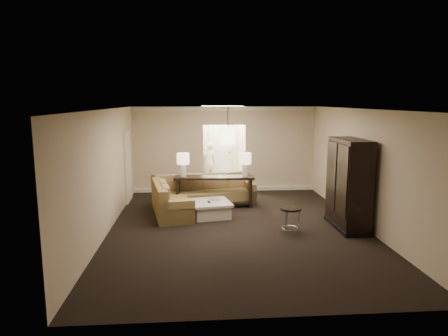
{
  "coord_description": "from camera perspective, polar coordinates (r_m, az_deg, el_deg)",
  "views": [
    {
      "loc": [
        -1.02,
        -9.07,
        2.99
      ],
      "look_at": [
        -0.23,
        1.2,
        1.25
      ],
      "focal_mm": 32.0,
      "sensor_mm": 36.0,
      "label": 1
    }
  ],
  "objects": [
    {
      "name": "side_door",
      "position": [
        12.19,
        -13.54,
        0.18
      ],
      "size": [
        0.05,
        0.9,
        2.1
      ],
      "primitive_type": "cube",
      "color": "white",
      "rests_on": "ground"
    },
    {
      "name": "foyer",
      "position": [
        14.55,
        -0.34,
        2.95
      ],
      "size": [
        1.44,
        2.02,
        2.8
      ],
      "color": "silver",
      "rests_on": "ground"
    },
    {
      "name": "pendant_light",
      "position": [
        11.86,
        0.56,
        4.6
      ],
      "size": [
        0.38,
        0.38,
        1.09
      ],
      "color": "black",
      "rests_on": "ceiling"
    },
    {
      "name": "baseboard",
      "position": [
        13.39,
        0.09,
        -3.03
      ],
      "size": [
        6.0,
        0.1,
        0.12
      ],
      "primitive_type": "cube",
      "color": "white",
      "rests_on": "ground"
    },
    {
      "name": "wall_back",
      "position": [
        13.21,
        0.07,
        2.7
      ],
      "size": [
        6.0,
        0.04,
        2.8
      ],
      "primitive_type": "cube",
      "color": "beige",
      "rests_on": "ground"
    },
    {
      "name": "armoire",
      "position": [
        9.8,
        17.34,
        -2.46
      ],
      "size": [
        0.63,
        1.48,
        2.12
      ],
      "color": "black",
      "rests_on": "ground"
    },
    {
      "name": "ceiling",
      "position": [
        9.13,
        2.04,
        8.41
      ],
      "size": [
        6.0,
        8.0,
        0.02
      ],
      "primitive_type": "cube",
      "color": "white",
      "rests_on": "wall_back"
    },
    {
      "name": "table_lamp_left",
      "position": [
        11.25,
        -5.86,
        1.0
      ],
      "size": [
        0.35,
        0.35,
        0.67
      ],
      "color": "white",
      "rests_on": "console_table"
    },
    {
      "name": "coffee_table",
      "position": [
        10.46,
        -1.96,
        -5.84
      ],
      "size": [
        1.16,
        1.16,
        0.42
      ],
      "rotation": [
        0.0,
        0.0,
        0.18
      ],
      "color": "silver",
      "rests_on": "ground"
    },
    {
      "name": "sectional_sofa",
      "position": [
        11.21,
        -4.31,
        -4.03
      ],
      "size": [
        3.05,
        2.72,
        0.88
      ],
      "rotation": [
        0.0,
        0.0,
        0.18
      ],
      "color": "brown",
      "rests_on": "ground"
    },
    {
      "name": "ground",
      "position": [
        9.61,
        1.94,
        -8.53
      ],
      "size": [
        8.0,
        8.0,
        0.0
      ],
      "primitive_type": "plane",
      "color": "black",
      "rests_on": "ground"
    },
    {
      "name": "wall_right",
      "position": [
        10.05,
        19.25,
        -0.04
      ],
      "size": [
        0.04,
        8.0,
        2.8
      ],
      "primitive_type": "cube",
      "color": "beige",
      "rests_on": "ground"
    },
    {
      "name": "table_lamp_right",
      "position": [
        11.24,
        3.03,
        1.03
      ],
      "size": [
        0.35,
        0.35,
        0.67
      ],
      "color": "white",
      "rests_on": "console_table"
    },
    {
      "name": "wall_front",
      "position": [
        5.41,
        6.72,
        -7.57
      ],
      "size": [
        6.0,
        0.04,
        2.8
      ],
      "primitive_type": "cube",
      "color": "beige",
      "rests_on": "ground"
    },
    {
      "name": "drink_table",
      "position": [
        9.26,
        9.48,
        -6.63
      ],
      "size": [
        0.47,
        0.47,
        0.59
      ],
      "rotation": [
        0.0,
        0.0,
        -0.33
      ],
      "color": "black",
      "rests_on": "ground"
    },
    {
      "name": "person",
      "position": [
        14.84,
        -2.14,
        1.16
      ],
      "size": [
        0.68,
        0.55,
        1.62
      ],
      "primitive_type": "imported",
      "rotation": [
        0.0,
        0.0,
        3.46
      ],
      "color": "beige",
      "rests_on": "ground"
    },
    {
      "name": "wall_left",
      "position": [
        9.42,
        -16.46,
        -0.51
      ],
      "size": [
        0.04,
        8.0,
        2.8
      ],
      "primitive_type": "cube",
      "color": "beige",
      "rests_on": "ground"
    },
    {
      "name": "crown_molding",
      "position": [
        13.06,
        0.09,
        8.47
      ],
      "size": [
        6.0,
        0.1,
        0.12
      ],
      "primitive_type": "cube",
      "color": "white",
      "rests_on": "wall_back"
    },
    {
      "name": "console_table",
      "position": [
        11.36,
        -1.4,
        -2.96
      ],
      "size": [
        2.28,
        0.64,
        0.87
      ],
      "rotation": [
        0.0,
        0.0,
        -0.06
      ],
      "color": "black",
      "rests_on": "ground"
    }
  ]
}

